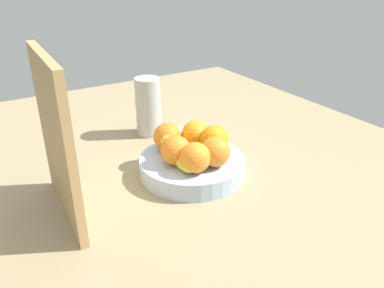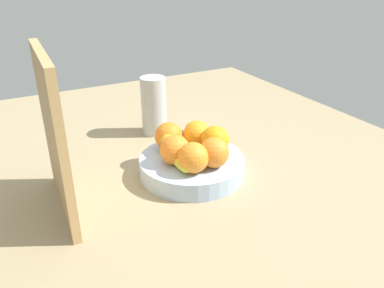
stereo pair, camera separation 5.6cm
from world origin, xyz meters
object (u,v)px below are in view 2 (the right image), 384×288
Objects in this scene: orange_center at (169,136)px; jar_lid at (193,131)px; orange_back_right at (193,158)px; orange_top_stack at (214,153)px; orange_back_left at (175,150)px; fruit_bowl at (192,166)px; orange_front_left at (215,140)px; thermos_tumbler at (154,106)px; orange_front_right at (197,134)px; cutting_board at (54,137)px; banana_bunch at (178,152)px.

jar_lid is at bearing -45.09° from orange_center.
orange_back_right and orange_top_stack have the same top height.
fruit_bowl is at bearing -83.36° from orange_back_left.
orange_front_left is at bearing -33.05° from orange_top_stack.
orange_front_left is 1.16× the size of jar_lid.
thermos_tumbler reaches higher than orange_back_left.
orange_back_left is 1.00× the size of orange_back_right.
orange_center and orange_back_left have the same top height.
orange_back_left is at bearing 165.89° from orange_center.
orange_back_left and orange_back_right have the same top height.
jar_lid is (18.58, -8.86, -8.02)cm from orange_front_right.
orange_front_right is at bearing -174.74° from thermos_tumbler.
cutting_board is at bearing 89.52° from orange_front_left.
orange_front_left is 1.00× the size of orange_top_stack.
orange_top_stack is 0.41× the size of thermos_tumbler.
orange_top_stack is at bearing -127.05° from orange_back_left.
cutting_board reaches higher than orange_back_right.
orange_front_right is 24.63cm from thermos_tumbler.
orange_top_stack is at bearing -97.91° from cutting_board.
orange_back_right is 1.00× the size of orange_top_stack.
orange_front_left reaches higher than jar_lid.
orange_center and orange_back_right have the same top height.
fruit_bowl is 30.41cm from thermos_tumbler.
orange_front_right is 1.00× the size of orange_top_stack.
thermos_tumbler is 2.83× the size of jar_lid.
orange_front_right is at bearing -108.84° from orange_center.
orange_back_right is 0.21× the size of cutting_board.
cutting_board is 54.54cm from jar_lid.
fruit_bowl is 1.49× the size of thermos_tumbler.
thermos_tumbler is at bearing -3.67° from fruit_bowl.
orange_back_right is at bearing 121.81° from orange_front_left.
jar_lid is (24.12, -17.36, -7.30)cm from banana_bunch.
orange_front_right reaches higher than fruit_bowl.
orange_back_left is (-5.63, 9.32, 0.00)cm from orange_front_right.
fruit_bowl is 3.63× the size of orange_back_left.
fruit_bowl is 3.63× the size of orange_front_right.
orange_back_right is at bearing -160.97° from orange_back_left.
orange_top_stack is at bearing -157.76° from fruit_bowl.
thermos_tumbler is at bearing -47.25° from cutting_board.
orange_front_right is at bearing 154.50° from jar_lid.
orange_back_right is (-5.89, -2.03, 0.00)cm from orange_back_left.
orange_front_right and orange_center have the same top height.
cutting_board reaches higher than jar_lid.
banana_bunch is (6.00, 7.01, -0.71)cm from orange_top_stack.
orange_center is 14.00cm from orange_back_right.
cutting_board is (-7.62, 29.77, 9.42)cm from orange_center.
banana_bunch is 30.73cm from thermos_tumbler.
orange_back_left is 0.21× the size of cutting_board.
orange_front_right reaches higher than jar_lid.
cutting_board reaches higher than orange_front_left.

